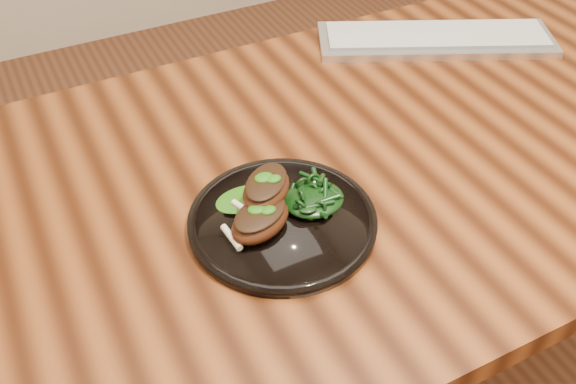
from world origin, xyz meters
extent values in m
cube|color=#331306|center=(0.00, 0.00, 0.73)|extent=(1.60, 0.80, 0.04)
cylinder|color=#3C190D|center=(0.74, 0.34, 0.35)|extent=(0.06, 0.06, 0.71)
cylinder|color=black|center=(-0.25, -0.09, 0.76)|extent=(0.26, 0.26, 0.02)
torus|color=black|center=(-0.25, -0.09, 0.76)|extent=(0.26, 0.26, 0.01)
cylinder|color=black|center=(-0.25, -0.09, 0.76)|extent=(0.17, 0.17, 0.00)
ellipsoid|color=#49200E|center=(-0.29, -0.10, 0.78)|extent=(0.11, 0.10, 0.04)
ellipsoid|color=black|center=(-0.29, -0.10, 0.80)|extent=(0.10, 0.09, 0.01)
cylinder|color=beige|center=(-0.33, -0.11, 0.78)|extent=(0.01, 0.05, 0.01)
ellipsoid|color=#164F08|center=(-0.29, -0.10, 0.80)|extent=(0.03, 0.02, 0.01)
ellipsoid|color=#49200E|center=(-0.26, -0.07, 0.80)|extent=(0.11, 0.11, 0.04)
ellipsoid|color=black|center=(-0.26, -0.07, 0.82)|extent=(0.10, 0.09, 0.01)
cylinder|color=beige|center=(-0.30, -0.08, 0.79)|extent=(0.03, 0.04, 0.01)
ellipsoid|color=#164F08|center=(-0.26, -0.07, 0.82)|extent=(0.03, 0.02, 0.01)
ellipsoid|color=#164F08|center=(-0.28, -0.04, 0.77)|extent=(0.09, 0.06, 0.01)
ellipsoid|color=black|center=(-0.20, -0.09, 0.77)|extent=(0.09, 0.08, 0.02)
cube|color=silver|center=(0.26, 0.23, 0.76)|extent=(0.48, 0.33, 0.02)
cube|color=silver|center=(0.26, 0.23, 0.77)|extent=(0.44, 0.28, 0.01)
camera|label=1|loc=(-0.53, -0.67, 1.39)|focal=40.00mm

